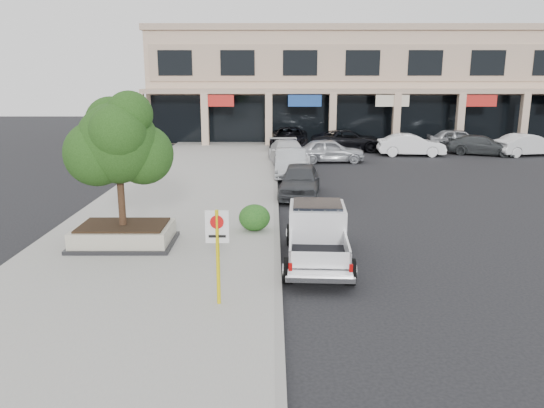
{
  "coord_description": "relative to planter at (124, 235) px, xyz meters",
  "views": [
    {
      "loc": [
        -1.69,
        -14.85,
        5.43
      ],
      "look_at": [
        -1.71,
        1.5,
        1.48
      ],
      "focal_mm": 35.0,
      "sensor_mm": 36.0,
      "label": 1
    }
  ],
  "objects": [
    {
      "name": "planter_tree",
      "position": [
        0.13,
        0.15,
        2.94
      ],
      "size": [
        2.9,
        2.55,
        4.0
      ],
      "color": "black",
      "rests_on": "planter"
    },
    {
      "name": "lot_car_d",
      "position": [
        10.48,
        23.3,
        0.3
      ],
      "size": [
        5.86,
        3.27,
        1.55
      ],
      "primitive_type": "imported",
      "rotation": [
        0.0,
        0.0,
        1.44
      ],
      "color": "black",
      "rests_on": "ground"
    },
    {
      "name": "lot_car_f",
      "position": [
        22.68,
        20.77,
        0.29
      ],
      "size": [
        4.89,
        2.63,
        1.53
      ],
      "primitive_type": "imported",
      "rotation": [
        0.0,
        0.0,
        1.8
      ],
      "color": "silver",
      "rests_on": "ground"
    },
    {
      "name": "sidewalk",
      "position": [
        0.98,
        4.56,
        -0.4
      ],
      "size": [
        8.0,
        52.0,
        0.15
      ],
      "primitive_type": "cube",
      "color": "gray",
      "rests_on": "ground"
    },
    {
      "name": "curb_car_b",
      "position": [
        5.79,
        12.72,
        0.29
      ],
      "size": [
        1.82,
        4.71,
        1.53
      ],
      "primitive_type": "imported",
      "rotation": [
        0.0,
        0.0,
        -0.04
      ],
      "color": "#A8ACB0",
      "rests_on": "ground"
    },
    {
      "name": "curb",
      "position": [
        4.93,
        4.56,
        -0.4
      ],
      "size": [
        0.2,
        52.0,
        0.15
      ],
      "primitive_type": "cube",
      "color": "gray",
      "rests_on": "ground"
    },
    {
      "name": "hedge",
      "position": [
        4.15,
        1.62,
        0.14
      ],
      "size": [
        1.1,
        0.99,
        0.93
      ],
      "primitive_type": "ellipsoid",
      "color": "#134414",
      "rests_on": "sidewalk"
    },
    {
      "name": "lot_car_a",
      "position": [
        8.48,
        17.8,
        0.29
      ],
      "size": [
        4.58,
        2.03,
        1.53
      ],
      "primitive_type": "imported",
      "rotation": [
        0.0,
        0.0,
        1.62
      ],
      "color": "#AFB1B7",
      "rests_on": "ground"
    },
    {
      "name": "curb_car_c",
      "position": [
        5.74,
        16.64,
        0.29
      ],
      "size": [
        2.7,
        5.46,
        1.52
      ],
      "primitive_type": "imported",
      "rotation": [
        0.0,
        0.0,
        0.11
      ],
      "color": "silver",
      "rests_on": "ground"
    },
    {
      "name": "ground",
      "position": [
        6.48,
        -1.44,
        -0.48
      ],
      "size": [
        120.0,
        120.0,
        0.0
      ],
      "primitive_type": "plane",
      "color": "black",
      "rests_on": "ground"
    },
    {
      "name": "planter",
      "position": [
        0.0,
        0.0,
        0.0
      ],
      "size": [
        3.2,
        2.2,
        0.68
      ],
      "color": "black",
      "rests_on": "sidewalk"
    },
    {
      "name": "curb_car_a",
      "position": [
        6.04,
        7.71,
        0.29
      ],
      "size": [
        2.26,
        4.65,
        1.53
      ],
      "primitive_type": "imported",
      "rotation": [
        0.0,
        0.0,
        -0.1
      ],
      "color": "#313337",
      "rests_on": "ground"
    },
    {
      "name": "strip_mall",
      "position": [
        14.48,
        32.49,
        4.27
      ],
      "size": [
        40.55,
        12.43,
        9.5
      ],
      "color": "#C8A38C",
      "rests_on": "ground"
    },
    {
      "name": "curb_car_d",
      "position": [
        6.04,
        23.85,
        0.36
      ],
      "size": [
        3.06,
        6.14,
        1.67
      ],
      "primitive_type": "imported",
      "rotation": [
        0.0,
        0.0,
        -0.05
      ],
      "color": "black",
      "rests_on": "ground"
    },
    {
      "name": "no_parking_sign",
      "position": [
        3.5,
        -4.54,
        1.16
      ],
      "size": [
        0.55,
        0.09,
        2.3
      ],
      "color": "yellow",
      "rests_on": "sidewalk"
    },
    {
      "name": "lot_car_b",
      "position": [
        14.49,
        20.74,
        0.28
      ],
      "size": [
        4.7,
        1.89,
        1.52
      ],
      "primitive_type": "imported",
      "rotation": [
        0.0,
        0.0,
        1.51
      ],
      "color": "white",
      "rests_on": "ground"
    },
    {
      "name": "pickup_truck",
      "position": [
        6.13,
        -1.25,
        0.34
      ],
      "size": [
        2.18,
        5.24,
        1.62
      ],
      "primitive_type": null,
      "rotation": [
        0.0,
        0.0,
        -0.05
      ],
      "color": "white",
      "rests_on": "ground"
    },
    {
      "name": "lot_car_c",
      "position": [
        19.63,
        21.17,
        0.21
      ],
      "size": [
        5.11,
        3.55,
        1.37
      ],
      "primitive_type": "imported",
      "rotation": [
        0.0,
        0.0,
        1.19
      ],
      "color": "#323537",
      "rests_on": "ground"
    },
    {
      "name": "lot_car_e",
      "position": [
        18.88,
        23.89,
        0.32
      ],
      "size": [
        4.86,
        2.36,
        1.6
      ],
      "primitive_type": "imported",
      "rotation": [
        0.0,
        0.0,
        1.47
      ],
      "color": "gray",
      "rests_on": "ground"
    }
  ]
}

